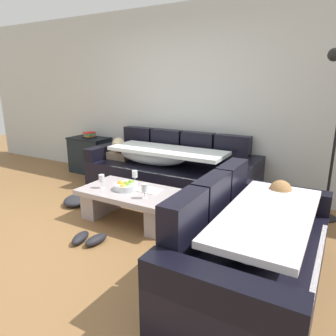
% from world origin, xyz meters
% --- Properties ---
extents(ground_plane, '(14.00, 14.00, 0.00)m').
position_xyz_m(ground_plane, '(0.00, 0.00, 0.00)').
color(ground_plane, brown).
extents(back_wall, '(9.00, 0.10, 2.70)m').
position_xyz_m(back_wall, '(0.00, 2.15, 1.35)').
color(back_wall, '#BAC0BF').
rests_on(back_wall, ground_plane).
extents(couch_along_wall, '(2.51, 0.92, 0.88)m').
position_xyz_m(couch_along_wall, '(0.11, 1.63, 0.33)').
color(couch_along_wall, black).
rests_on(couch_along_wall, ground_plane).
extents(couch_near_window, '(0.92, 1.84, 0.88)m').
position_xyz_m(couch_near_window, '(1.81, -0.00, 0.33)').
color(couch_near_window, black).
rests_on(couch_near_window, ground_plane).
extents(coffee_table, '(1.20, 0.68, 0.38)m').
position_xyz_m(coffee_table, '(0.22, 0.55, 0.24)').
color(coffee_table, '#A4989B').
rests_on(coffee_table, ground_plane).
extents(fruit_bowl, '(0.28, 0.28, 0.10)m').
position_xyz_m(fruit_bowl, '(0.16, 0.54, 0.42)').
color(fruit_bowl, silver).
rests_on(fruit_bowl, coffee_table).
extents(wine_glass_near_left, '(0.07, 0.07, 0.17)m').
position_xyz_m(wine_glass_near_left, '(-0.12, 0.44, 0.50)').
color(wine_glass_near_left, silver).
rests_on(wine_glass_near_left, coffee_table).
extents(wine_glass_near_right, '(0.07, 0.07, 0.17)m').
position_xyz_m(wine_glass_near_right, '(0.51, 0.41, 0.50)').
color(wine_glass_near_right, silver).
rests_on(wine_glass_near_right, coffee_table).
extents(wine_glass_far_back, '(0.07, 0.07, 0.17)m').
position_xyz_m(wine_glass_far_back, '(0.12, 0.78, 0.50)').
color(wine_glass_far_back, silver).
rests_on(wine_glass_far_back, coffee_table).
extents(open_magazine, '(0.28, 0.22, 0.01)m').
position_xyz_m(open_magazine, '(0.41, 0.64, 0.39)').
color(open_magazine, white).
rests_on(open_magazine, coffee_table).
extents(side_cabinet, '(0.72, 0.44, 0.64)m').
position_xyz_m(side_cabinet, '(-1.66, 1.85, 0.32)').
color(side_cabinet, black).
rests_on(side_cabinet, ground_plane).
extents(book_stack_on_cabinet, '(0.19, 0.22, 0.11)m').
position_xyz_m(book_stack_on_cabinet, '(-1.63, 1.85, 0.69)').
color(book_stack_on_cabinet, black).
rests_on(book_stack_on_cabinet, side_cabinet).
extents(floor_lamp, '(0.33, 0.31, 1.95)m').
position_xyz_m(floor_lamp, '(2.18, 1.71, 1.12)').
color(floor_lamp, black).
rests_on(floor_lamp, ground_plane).
extents(pair_of_shoes, '(0.34, 0.34, 0.09)m').
position_xyz_m(pair_of_shoes, '(0.16, -0.12, 0.04)').
color(pair_of_shoes, black).
rests_on(pair_of_shoes, ground_plane).
extents(crumpled_garment, '(0.44, 0.49, 0.12)m').
position_xyz_m(crumpled_garment, '(-0.72, 0.58, 0.06)').
color(crumpled_garment, '#232328').
rests_on(crumpled_garment, ground_plane).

